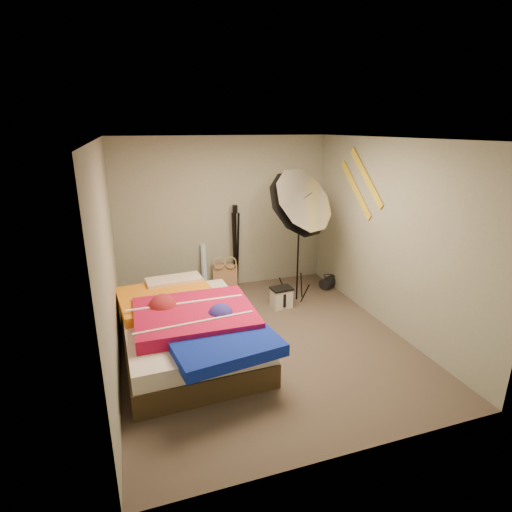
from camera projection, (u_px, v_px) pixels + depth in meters
name	position (u px, v px, depth m)	size (l,w,h in m)	color
floor	(263.00, 340.00, 5.14)	(4.00, 4.00, 0.00)	brown
ceiling	(264.00, 139.00, 4.37)	(4.00, 4.00, 0.00)	silver
wall_back	(224.00, 214.00, 6.57)	(3.50, 3.50, 0.00)	gray
wall_front	(353.00, 322.00, 2.95)	(3.50, 3.50, 0.00)	gray
wall_left	(109.00, 262.00, 4.24)	(4.00, 4.00, 0.00)	gray
wall_right	(388.00, 236.00, 5.28)	(4.00, 4.00, 0.00)	gray
tote_bag	(225.00, 276.00, 6.79)	(0.41, 0.12, 0.41)	tan
wrapping_roll	(204.00, 268.00, 6.63)	(0.09, 0.09, 0.79)	#6496CF
camera_case	(281.00, 298.00, 6.05)	(0.29, 0.21, 0.29)	beige
duffel_bag	(329.00, 282.00, 6.81)	(0.19, 0.19, 0.32)	black
wall_stripe_upper	(366.00, 177.00, 5.60)	(0.02, 1.10, 0.10)	gold
wall_stripe_lower	(355.00, 189.00, 5.89)	(0.02, 1.10, 0.10)	gold
bed	(189.00, 328.00, 4.80)	(1.67, 2.40, 0.63)	#3F301C
photo_umbrella	(298.00, 205.00, 5.69)	(1.12, 1.07, 2.18)	black
camera_tripod	(235.00, 241.00, 6.62)	(0.09, 0.09, 1.42)	black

